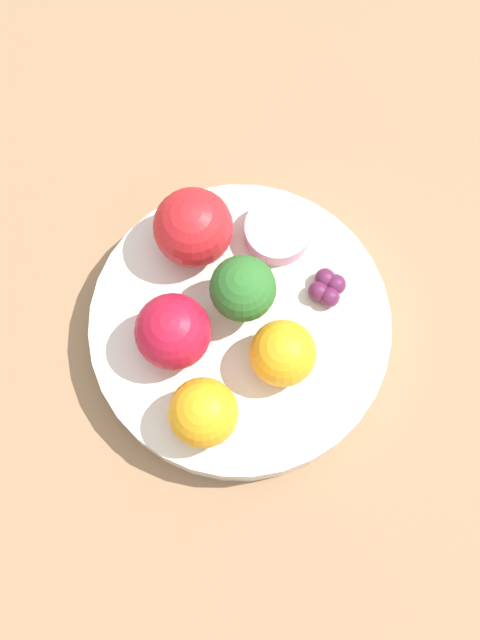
{
  "coord_description": "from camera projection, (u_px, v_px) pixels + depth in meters",
  "views": [
    {
      "loc": [
        0.16,
        -0.04,
        0.64
      ],
      "look_at": [
        0.0,
        0.0,
        0.06
      ],
      "focal_mm": 50.0,
      "sensor_mm": 36.0,
      "label": 1
    }
  ],
  "objects": [
    {
      "name": "ground_plane",
      "position": [
        240.0,
        342.0,
        0.66
      ],
      "size": [
        6.0,
        6.0,
        0.0
      ],
      "primitive_type": "plane",
      "color": "gray"
    },
    {
      "name": "table_surface",
      "position": [
        240.0,
        338.0,
        0.65
      ],
      "size": [
        1.2,
        1.2,
        0.02
      ],
      "color": "#936D4C",
      "rests_on": "ground_plane"
    },
    {
      "name": "bowl",
      "position": [
        240.0,
        329.0,
        0.63
      ],
      "size": [
        0.21,
        0.21,
        0.03
      ],
      "color": "silver",
      "rests_on": "table_surface"
    },
    {
      "name": "broccoli",
      "position": [
        243.0,
        289.0,
        0.59
      ],
      "size": [
        0.04,
        0.04,
        0.06
      ],
      "color": "#8CB76B",
      "rests_on": "bowl"
    },
    {
      "name": "apple_red",
      "position": [
        193.0,
        227.0,
        0.61
      ],
      "size": [
        0.06,
        0.06,
        0.06
      ],
      "color": "red",
      "rests_on": "bowl"
    },
    {
      "name": "apple_green",
      "position": [
        172.0,
        326.0,
        0.59
      ],
      "size": [
        0.05,
        0.05,
        0.05
      ],
      "color": "#B7142D",
      "rests_on": "bowl"
    },
    {
      "name": "orange_front",
      "position": [
        203.0,
        413.0,
        0.57
      ],
      "size": [
        0.05,
        0.05,
        0.05
      ],
      "color": "orange",
      "rests_on": "bowl"
    },
    {
      "name": "orange_back",
      "position": [
        283.0,
        353.0,
        0.59
      ],
      "size": [
        0.04,
        0.04,
        0.04
      ],
      "color": "orange",
      "rests_on": "bowl"
    },
    {
      "name": "grape_cluster",
      "position": [
        327.0,
        288.0,
        0.61
      ],
      "size": [
        0.03,
        0.03,
        0.01
      ],
      "color": "#5B1E42",
      "rests_on": "bowl"
    },
    {
      "name": "small_cup",
      "position": [
        278.0,
        231.0,
        0.63
      ],
      "size": [
        0.05,
        0.05,
        0.02
      ],
      "color": "#EA9EC6",
      "rests_on": "bowl"
    }
  ]
}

